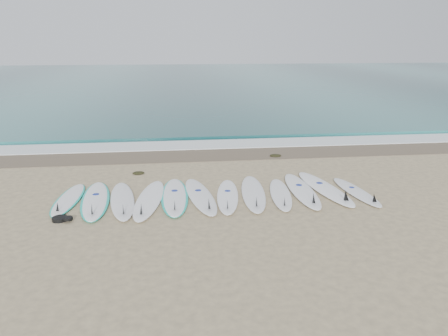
{
  "coord_description": "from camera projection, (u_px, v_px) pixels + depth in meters",
  "views": [
    {
      "loc": [
        -1.01,
        -10.18,
        3.76
      ],
      "look_at": [
        0.37,
        1.11,
        0.4
      ],
      "focal_mm": 35.0,
      "sensor_mm": 36.0,
      "label": 1
    }
  ],
  "objects": [
    {
      "name": "wave_crest",
      "position": [
        197.0,
        136.0,
        17.52
      ],
      "size": [
        120.0,
        1.0,
        0.1
      ],
      "primitive_type": "cube",
      "color": "#215E5F",
      "rests_on": "ground"
    },
    {
      "name": "leash_coil",
      "position": [
        62.0,
        219.0,
        9.39
      ],
      "size": [
        0.46,
        0.36,
        0.11
      ],
      "color": "black",
      "rests_on": "ground"
    },
    {
      "name": "ground",
      "position": [
        215.0,
        196.0,
        10.87
      ],
      "size": [
        120.0,
        120.0,
        0.0
      ],
      "primitive_type": "plane",
      "color": "#9D8A66"
    },
    {
      "name": "foam_band",
      "position": [
        200.0,
        145.0,
        16.1
      ],
      "size": [
        120.0,
        1.4,
        0.04
      ],
      "primitive_type": "cube",
      "color": "silver",
      "rests_on": "ground"
    },
    {
      "name": "surfboard_2",
      "position": [
        122.0,
        201.0,
        10.42
      ],
      "size": [
        0.89,
        2.76,
        0.35
      ],
      "rotation": [
        0.0,
        0.0,
        0.12
      ],
      "color": "white",
      "rests_on": "ground"
    },
    {
      "name": "surfboard_10",
      "position": [
        326.0,
        189.0,
        11.24
      ],
      "size": [
        0.99,
        2.96,
        0.37
      ],
      "rotation": [
        0.0,
        0.0,
        0.14
      ],
      "color": "white",
      "rests_on": "ground"
    },
    {
      "name": "surfboard_9",
      "position": [
        302.0,
        191.0,
        11.09
      ],
      "size": [
        0.66,
        2.83,
        0.36
      ],
      "rotation": [
        0.0,
        0.0,
        -0.03
      ],
      "color": "white",
      "rests_on": "ground"
    },
    {
      "name": "surfboard_5",
      "position": [
        201.0,
        196.0,
        10.71
      ],
      "size": [
        0.93,
        2.81,
        0.35
      ],
      "rotation": [
        0.0,
        0.0,
        0.13
      ],
      "color": "white",
      "rests_on": "ground"
    },
    {
      "name": "seaweed_far",
      "position": [
        275.0,
        155.0,
        14.55
      ],
      "size": [
        0.38,
        0.3,
        0.07
      ],
      "primitive_type": "ellipsoid",
      "color": "black",
      "rests_on": "ground"
    },
    {
      "name": "surfboard_1",
      "position": [
        95.0,
        200.0,
        10.46
      ],
      "size": [
        0.92,
        2.83,
        0.35
      ],
      "rotation": [
        0.0,
        0.0,
        0.09
      ],
      "color": "white",
      "rests_on": "ground"
    },
    {
      "name": "surfboard_0",
      "position": [
        68.0,
        199.0,
        10.54
      ],
      "size": [
        0.69,
        2.35,
        0.29
      ],
      "rotation": [
        0.0,
        0.0,
        -0.06
      ],
      "color": "white",
      "rests_on": "ground"
    },
    {
      "name": "surfboard_6",
      "position": [
        228.0,
        196.0,
        10.71
      ],
      "size": [
        0.85,
        2.58,
        0.32
      ],
      "rotation": [
        0.0,
        0.0,
        -0.13
      ],
      "color": "white",
      "rests_on": "ground"
    },
    {
      "name": "surfboard_7",
      "position": [
        253.0,
        193.0,
        10.9
      ],
      "size": [
        0.88,
        2.84,
        0.36
      ],
      "rotation": [
        0.0,
        0.0,
        -0.11
      ],
      "color": "white",
      "rests_on": "ground"
    },
    {
      "name": "ocean",
      "position": [
        180.0,
        80.0,
        41.8
      ],
      "size": [
        120.0,
        55.0,
        0.03
      ],
      "primitive_type": "cube",
      "color": "#215E5F",
      "rests_on": "ground"
    },
    {
      "name": "surfboard_8",
      "position": [
        281.0,
        194.0,
        10.85
      ],
      "size": [
        0.83,
        2.45,
        0.31
      ],
      "rotation": [
        0.0,
        0.0,
        -0.14
      ],
      "color": "white",
      "rests_on": "ground"
    },
    {
      "name": "seaweed_near",
      "position": [
        138.0,
        173.0,
        12.67
      ],
      "size": [
        0.34,
        0.27,
        0.07
      ],
      "primitive_type": "ellipsoid",
      "color": "black",
      "rests_on": "ground"
    },
    {
      "name": "wet_sand_band",
      "position": [
        202.0,
        155.0,
        14.77
      ],
      "size": [
        120.0,
        1.8,
        0.01
      ],
      "primitive_type": "cube",
      "color": "brown",
      "rests_on": "ground"
    },
    {
      "name": "surfboard_11",
      "position": [
        357.0,
        192.0,
        11.03
      ],
      "size": [
        0.7,
        2.34,
        0.29
      ],
      "rotation": [
        0.0,
        0.0,
        0.1
      ],
      "color": "silver",
      "rests_on": "ground"
    },
    {
      "name": "surfboard_4",
      "position": [
        175.0,
        196.0,
        10.72
      ],
      "size": [
        0.69,
        2.78,
        0.35
      ],
      "rotation": [
        0.0,
        0.0,
        -0.01
      ],
      "color": "white",
      "rests_on": "ground"
    },
    {
      "name": "surfboard_3",
      "position": [
        149.0,
        200.0,
        10.46
      ],
      "size": [
        0.93,
        2.87,
        0.36
      ],
      "rotation": [
        0.0,
        0.0,
        -0.12
      ],
      "color": "white",
      "rests_on": "ground"
    }
  ]
}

